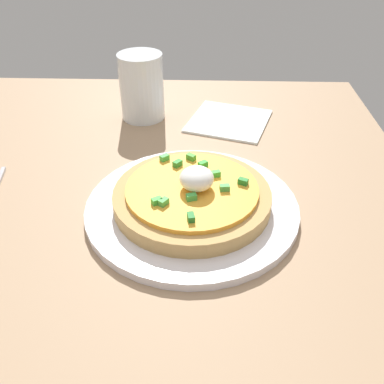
{
  "coord_description": "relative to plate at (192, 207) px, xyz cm",
  "views": [
    {
      "loc": [
        -41.07,
        -9.66,
        39.55
      ],
      "look_at": [
        4.79,
        -8.11,
        6.42
      ],
      "focal_mm": 39.91,
      "sensor_mm": 36.0,
      "label": 1
    }
  ],
  "objects": [
    {
      "name": "dining_table",
      "position": [
        -4.79,
        8.11,
        -2.21
      ],
      "size": [
        105.72,
        83.99,
        3.24
      ],
      "primitive_type": "cube",
      "color": "#A38262",
      "rests_on": "ground"
    },
    {
      "name": "cup_far",
      "position": [
        28.92,
        10.27,
        4.78
      ],
      "size": [
        8.14,
        8.14,
        12.07
      ],
      "color": "silver",
      "rests_on": "dining_table"
    },
    {
      "name": "napkin",
      "position": [
        27.27,
        -6.03,
        -0.39
      ],
      "size": [
        17.44,
        17.44,
        0.4
      ],
      "primitive_type": "cube",
      "rotation": [
        0.0,
        0.0,
        -0.31
      ],
      "color": "white",
      "rests_on": "dining_table"
    },
    {
      "name": "plate",
      "position": [
        0.0,
        0.0,
        0.0
      ],
      "size": [
        28.83,
        28.83,
        1.18
      ],
      "primitive_type": "cylinder",
      "color": "white",
      "rests_on": "dining_table"
    },
    {
      "name": "pizza",
      "position": [
        0.0,
        -0.03,
        2.05
      ],
      "size": [
        21.11,
        21.11,
        5.74
      ],
      "color": "tan",
      "rests_on": "plate"
    }
  ]
}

